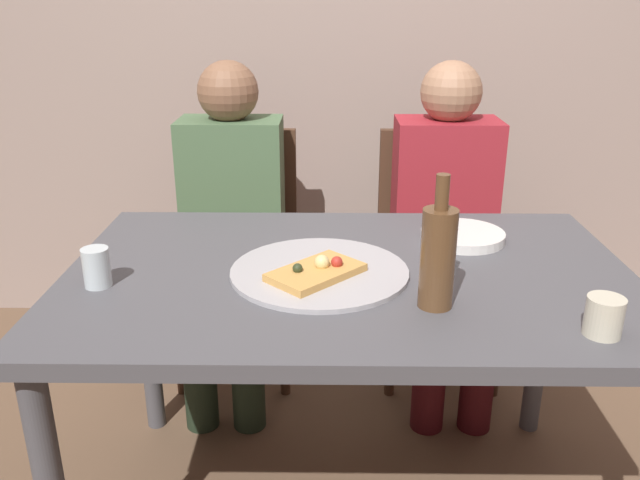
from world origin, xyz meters
name	(u,v)px	position (x,y,z in m)	size (l,w,h in m)	color
back_wall	(342,14)	(0.00, 1.30, 1.30)	(6.00, 0.10, 2.60)	gray
dining_table	(348,300)	(0.00, 0.00, 0.66)	(1.39, 0.88, 0.74)	#4C4C51
pizza_tray	(319,272)	(-0.07, -0.03, 0.75)	(0.43, 0.43, 0.01)	#ADADB2
pizza_slice_last	(317,271)	(-0.08, -0.06, 0.77)	(0.25, 0.25, 0.05)	tan
wine_bottle	(438,256)	(0.18, -0.19, 0.86)	(0.08, 0.08, 0.29)	brown
tumbler_near	(604,316)	(0.49, -0.32, 0.78)	(0.07, 0.07, 0.08)	beige
tumbler_far	(97,267)	(-0.58, -0.10, 0.79)	(0.06, 0.06, 0.09)	silver
plate_stack	(463,236)	(0.32, 0.21, 0.76)	(0.23, 0.23, 0.03)	white
chair_left	(238,236)	(-0.39, 0.84, 0.51)	(0.44, 0.44, 0.90)	#472D1E
chair_right	(438,237)	(0.37, 0.84, 0.51)	(0.44, 0.44, 0.90)	#472D1E
guest_in_sweater	(230,217)	(-0.39, 0.69, 0.64)	(0.36, 0.56, 1.17)	#4C6B47
guest_in_beanie	(447,218)	(0.37, 0.69, 0.64)	(0.36, 0.56, 1.17)	maroon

